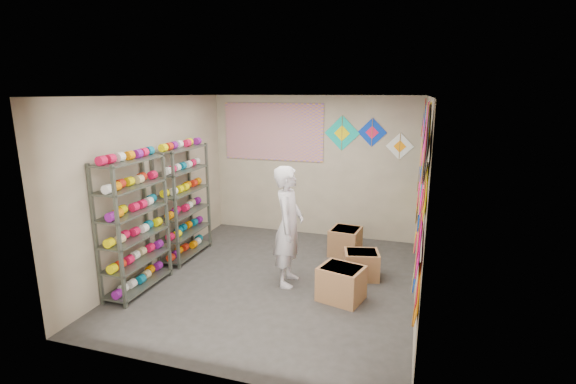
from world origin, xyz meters
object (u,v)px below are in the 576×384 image
(shelf_rack_back, at_px, (184,203))
(carton_c, at_px, (345,241))
(shelf_rack_front, at_px, (134,226))
(carton_b, at_px, (361,265))
(carton_a, at_px, (341,283))
(shopkeeper, at_px, (289,226))

(shelf_rack_back, height_order, carton_c, shelf_rack_back)
(shelf_rack_front, height_order, carton_b, shelf_rack_front)
(carton_a, bearing_deg, shopkeeper, 176.25)
(shelf_rack_back, xyz_separation_m, carton_c, (2.60, 0.89, -0.72))
(shelf_rack_back, distance_m, carton_b, 3.08)
(shelf_rack_back, relative_size, carton_c, 3.57)
(carton_b, xyz_separation_m, carton_c, (-0.39, 0.87, 0.02))
(carton_c, bearing_deg, shelf_rack_front, -133.51)
(carton_b, bearing_deg, shopkeeper, -167.19)
(shelf_rack_back, height_order, carton_b, shelf_rack_back)
(shelf_rack_back, relative_size, carton_b, 3.74)
(shelf_rack_front, distance_m, carton_c, 3.47)
(shelf_rack_front, distance_m, carton_b, 3.35)
(carton_a, relative_size, carton_c, 1.06)
(carton_c, bearing_deg, carton_b, -59.42)
(shelf_rack_back, bearing_deg, shopkeeper, -13.43)
(shelf_rack_front, distance_m, shopkeeper, 2.16)
(shelf_rack_front, bearing_deg, carton_b, 23.79)
(shelf_rack_front, relative_size, carton_b, 3.74)
(carton_b, distance_m, carton_c, 0.95)
(carton_b, bearing_deg, shelf_rack_front, -169.64)
(carton_b, relative_size, carton_c, 0.95)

